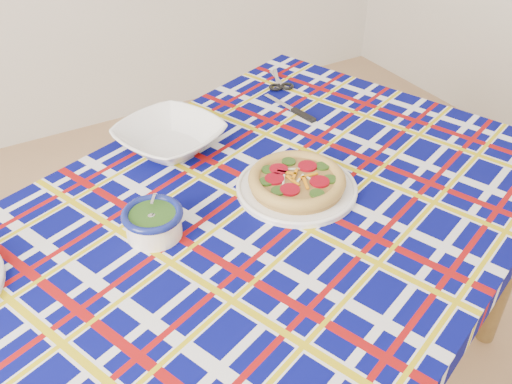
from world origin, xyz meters
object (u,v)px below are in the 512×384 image
pesto_bowl (153,220)px  serving_bowl (170,138)px  main_focaccia_plate (297,181)px  dining_table (248,249)px

pesto_bowl → serving_bowl: pesto_bowl is taller
serving_bowl → pesto_bowl: bearing=-119.0°
pesto_bowl → main_focaccia_plate: bearing=-3.3°
main_focaccia_plate → serving_bowl: bearing=119.1°
main_focaccia_plate → serving_bowl: 0.36m
main_focaccia_plate → serving_bowl: size_ratio=1.12×
dining_table → main_focaccia_plate: 0.19m
dining_table → main_focaccia_plate: main_focaccia_plate is taller
main_focaccia_plate → pesto_bowl: (-0.34, 0.02, 0.01)m
main_focaccia_plate → serving_bowl: serving_bowl is taller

